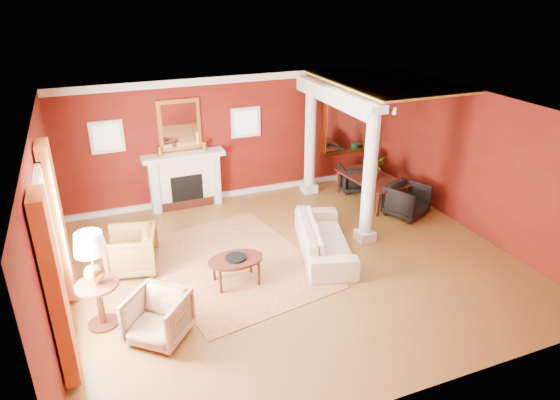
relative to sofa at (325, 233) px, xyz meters
name	(u,v)px	position (x,y,z in m)	size (l,w,h in m)	color
ground	(294,263)	(-0.69, -0.14, -0.44)	(8.00, 8.00, 0.00)	brown
room_shell	(295,162)	(-0.69, -0.14, 1.58)	(8.04, 7.04, 2.92)	#5C150C
fireplace	(185,180)	(-1.99, 3.18, 0.21)	(1.85, 0.42, 1.29)	silver
overmantel_mirror	(179,125)	(-1.99, 3.32, 1.46)	(0.95, 0.07, 1.15)	#EDAE45
flank_window_left	(107,137)	(-3.54, 3.33, 1.36)	(0.70, 0.07, 0.70)	silver
flank_window_right	(246,122)	(-0.44, 3.33, 1.36)	(0.70, 0.07, 0.70)	silver
left_window	(55,251)	(-4.58, -0.74, 0.99)	(0.21, 2.55, 2.60)	white
column_front	(370,175)	(1.01, 0.16, 0.99)	(0.36, 0.36, 2.80)	silver
column_back	(310,136)	(1.01, 2.86, 0.99)	(0.36, 0.36, 2.80)	silver
header_beam	(334,96)	(1.01, 1.76, 2.18)	(0.30, 3.20, 0.32)	silver
amber_ceiling	(386,81)	(2.16, 1.61, 2.43)	(2.30, 3.40, 0.04)	gold
dining_mirror	(346,122)	(2.21, 3.32, 1.11)	(1.30, 0.07, 1.70)	#EDAE45
chandelier	(384,109)	(2.21, 1.66, 1.81)	(0.60, 0.62, 0.75)	#AB7E36
crown_trim	(234,79)	(-0.69, 3.32, 2.38)	(8.00, 0.08, 0.16)	silver
base_trim	(238,192)	(-0.69, 3.32, -0.38)	(8.00, 0.08, 0.12)	silver
rug	(234,263)	(-1.74, 0.28, -0.43)	(2.66, 3.55, 0.01)	maroon
sofa	(325,233)	(0.00, 0.00, 0.00)	(2.24, 0.65, 0.87)	beige
armchair_leopard	(131,249)	(-3.50, 0.74, 0.00)	(0.86, 0.80, 0.88)	black
armchair_stripe	(158,315)	(-3.37, -1.33, -0.03)	(0.79, 0.74, 0.81)	tan
coffee_table	(236,261)	(-1.88, -0.36, 0.01)	(0.97, 0.97, 0.49)	black
coffee_book	(233,254)	(-1.93, -0.39, 0.17)	(0.17, 0.02, 0.23)	black
side_table	(93,264)	(-4.13, -0.69, 0.64)	(0.64, 0.64, 1.59)	black
dining_table	(373,182)	(2.17, 1.81, 0.04)	(1.72, 0.60, 0.96)	black
dining_chair_near	(407,199)	(2.45, 0.81, -0.03)	(0.78, 0.73, 0.81)	black
dining_chair_far	(355,176)	(2.10, 2.52, -0.07)	(0.72, 0.67, 0.74)	black
green_urn	(372,170)	(2.81, 2.86, -0.12)	(0.34, 0.34, 0.81)	#123A1F
potted_plant	(375,155)	(2.15, 1.77, 0.74)	(0.50, 0.55, 0.43)	#26591E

